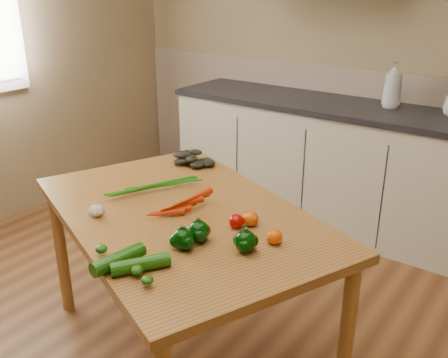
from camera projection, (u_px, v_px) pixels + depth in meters
name	position (u px, v px, depth m)	size (l,w,h in m)	color
room	(117.00, 113.00, 1.82)	(4.04, 5.04, 2.64)	brown
counter_run	(360.00, 169.00, 3.51)	(2.84, 0.64, 1.14)	beige
table	(182.00, 228.00, 2.20)	(1.67, 1.39, 0.76)	#9A632C
soap_bottle_a	(393.00, 84.00, 3.29)	(0.12, 0.12, 0.31)	silver
carrot_bunch	(174.00, 198.00, 2.21)	(0.26, 0.20, 0.07)	#C42F04
leafy_greens	(193.00, 156.00, 2.69)	(0.20, 0.18, 0.10)	black
garlic_bulb	(96.00, 210.00, 2.11)	(0.06, 0.06, 0.05)	beige
pepper_a	(199.00, 231.00, 1.91)	(0.08, 0.08, 0.08)	black
pepper_b	(246.00, 241.00, 1.84)	(0.08, 0.08, 0.08)	black
pepper_c	(183.00, 239.00, 1.85)	(0.08, 0.08, 0.08)	black
tomato_a	(236.00, 221.00, 2.01)	(0.06, 0.06, 0.06)	#960602
tomato_b	(250.00, 218.00, 2.03)	(0.07, 0.07, 0.06)	#CC4905
tomato_c	(274.00, 237.00, 1.89)	(0.06, 0.06, 0.06)	#CC4905
zucchini_a	(140.00, 264.00, 1.72)	(0.05, 0.05, 0.21)	#114307
zucchini_b	(118.00, 259.00, 1.74)	(0.06, 0.06, 0.21)	#114307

